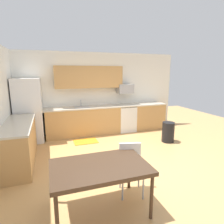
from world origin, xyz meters
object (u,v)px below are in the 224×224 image
object	(u,v)px
trash_bin	(168,132)
refrigerator	(29,111)
chair_near_table	(131,164)
oven_range	(126,118)
microwave	(125,89)
dining_table	(100,169)

from	to	relation	value
trash_bin	refrigerator	bearing A→B (deg)	160.66
chair_near_table	trash_bin	bearing A→B (deg)	42.08
chair_near_table	trash_bin	world-z (taller)	chair_near_table
oven_range	microwave	world-z (taller)	microwave
dining_table	trash_bin	bearing A→B (deg)	38.71
refrigerator	oven_range	xyz separation A→B (m)	(3.13, 0.08, -0.49)
microwave	trash_bin	world-z (taller)	microwave
refrigerator	microwave	xyz separation A→B (m)	(3.13, 0.18, 0.55)
microwave	trash_bin	xyz separation A→B (m)	(0.77, -1.55, -1.19)
microwave	dining_table	size ratio (longest dim) A/B	0.39
oven_range	chair_near_table	xyz separation A→B (m)	(-1.29, -3.31, 0.05)
refrigerator	trash_bin	bearing A→B (deg)	-19.34
trash_bin	oven_range	bearing A→B (deg)	117.91
refrigerator	chair_near_table	distance (m)	3.74
refrigerator	dining_table	xyz separation A→B (m)	(1.22, -3.52, -0.26)
oven_range	microwave	distance (m)	1.04
dining_table	chair_near_table	size ratio (longest dim) A/B	1.65
refrigerator	chair_near_table	size ratio (longest dim) A/B	2.22
refrigerator	trash_bin	size ratio (longest dim) A/B	3.14
refrigerator	dining_table	world-z (taller)	refrigerator
dining_table	trash_bin	xyz separation A→B (m)	(2.68, 2.15, -0.38)
chair_near_table	trash_bin	size ratio (longest dim) A/B	1.42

